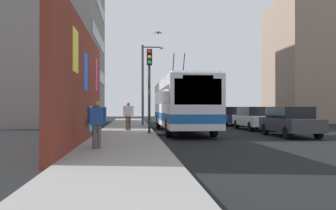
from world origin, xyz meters
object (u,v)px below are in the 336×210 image
Objects in this scene: parked_car_dark_gray at (290,121)px; street_lamp at (145,79)px; traffic_light at (149,77)px; pedestrian_midblock at (128,114)px; pedestrian_near_wall at (96,121)px; parked_car_navy at (230,116)px; parked_car_white at (254,118)px; city_bus at (182,103)px.

street_lamp is (9.95, 7.25, 2.91)m from parked_car_dark_gray.
traffic_light is at bearing 83.64° from parked_car_dark_gray.
traffic_light is at bearing 179.39° from street_lamp.
pedestrian_midblock is at bearing 65.59° from parked_car_dark_gray.
pedestrian_near_wall is at bearing 121.44° from parked_car_dark_gray.
parked_car_navy is at bearing -75.67° from street_lamp.
parked_car_navy is at bearing 0.00° from parked_car_white.
pedestrian_midblock is at bearing 168.40° from street_lamp.
city_bus is 10.69m from pedestrian_near_wall.
street_lamp is (9.13, -0.10, 0.60)m from traffic_light.
pedestrian_near_wall is at bearing 174.31° from pedestrian_midblock.
parked_car_dark_gray is (-3.99, -5.20, -0.99)m from city_bus.
pedestrian_near_wall reaches higher than parked_car_white.
parked_car_navy is 0.77× the size of street_lamp.
parked_car_navy is at bearing -28.28° from pedestrian_near_wall.
parked_car_dark_gray is 9.34m from pedestrian_midblock.
parked_car_dark_gray is 11.80m from parked_car_navy.
traffic_light reaches higher than parked_car_navy.
pedestrian_near_wall is at bearing 172.00° from street_lamp.
pedestrian_midblock reaches higher than parked_car_dark_gray.
parked_car_white is 2.77× the size of pedestrian_midblock.
parked_car_navy is 13.42m from traffic_light.
traffic_light is at bearing -159.21° from pedestrian_midblock.
parked_car_white is at bearing 180.00° from parked_car_navy.
pedestrian_near_wall is at bearing 156.44° from city_bus.
parked_car_dark_gray is at bearing -127.52° from city_bus.
traffic_light reaches higher than pedestrian_near_wall.
street_lamp is (-1.85, 7.25, 2.91)m from parked_car_navy.
pedestrian_midblock reaches higher than parked_car_navy.
traffic_light is (-3.04, -1.15, 2.00)m from pedestrian_midblock.
parked_car_navy is at bearing -33.79° from traffic_light.
city_bus is at bearing 52.48° from parked_car_dark_gray.
traffic_light is (-10.99, 7.35, 2.32)m from parked_car_navy.
city_bus is at bearing -87.68° from pedestrian_midblock.
parked_car_dark_gray is 2.58× the size of pedestrian_midblock.
traffic_light is (0.82, 7.35, 2.32)m from parked_car_dark_gray.
city_bus is 6.59m from street_lamp.
parked_car_navy is 2.97× the size of pedestrian_near_wall.
city_bus is 6.63m from parked_car_dark_gray.
parked_car_dark_gray is 7.75m from traffic_light.
pedestrian_midblock is (-0.13, 3.30, -0.67)m from city_bus.
pedestrian_midblock is 0.38× the size of traffic_light.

